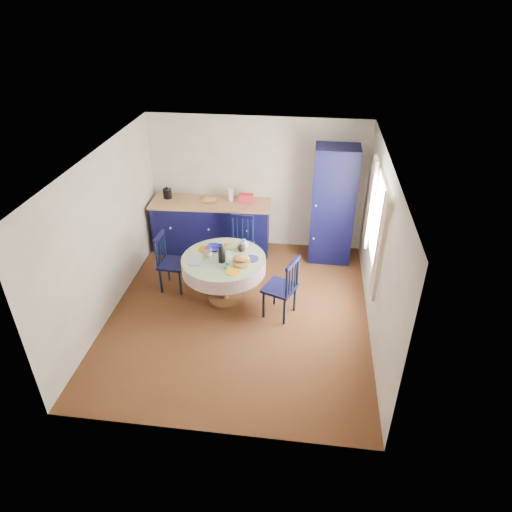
{
  "coord_description": "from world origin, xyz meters",
  "views": [
    {
      "loc": [
        0.98,
        -5.61,
        4.53
      ],
      "look_at": [
        0.24,
        0.2,
        0.94
      ],
      "focal_mm": 32.0,
      "sensor_mm": 36.0,
      "label": 1
    }
  ],
  "objects_px": {
    "mug_a": "(208,254)",
    "mug_c": "(242,248)",
    "kitchen_counter": "(212,225)",
    "pantry_cabinet": "(333,206)",
    "mug_d": "(219,243)",
    "dining_table": "(224,265)",
    "chair_far": "(241,244)",
    "mug_b": "(226,266)",
    "cobalt_bowl": "(214,248)",
    "chair_left": "(170,262)",
    "chair_right": "(282,287)"
  },
  "relations": [
    {
      "from": "kitchen_counter",
      "to": "dining_table",
      "type": "height_order",
      "value": "kitchen_counter"
    },
    {
      "from": "kitchen_counter",
      "to": "pantry_cabinet",
      "type": "height_order",
      "value": "pantry_cabinet"
    },
    {
      "from": "kitchen_counter",
      "to": "chair_far",
      "type": "xyz_separation_m",
      "value": [
        0.65,
        -0.62,
        0.0
      ]
    },
    {
      "from": "chair_left",
      "to": "mug_a",
      "type": "bearing_deg",
      "value": -104.0
    },
    {
      "from": "dining_table",
      "to": "mug_c",
      "type": "bearing_deg",
      "value": 45.85
    },
    {
      "from": "mug_a",
      "to": "mug_c",
      "type": "relative_size",
      "value": 1.0
    },
    {
      "from": "chair_right",
      "to": "chair_far",
      "type": "bearing_deg",
      "value": -124.5
    },
    {
      "from": "mug_a",
      "to": "mug_b",
      "type": "relative_size",
      "value": 1.36
    },
    {
      "from": "kitchen_counter",
      "to": "cobalt_bowl",
      "type": "height_order",
      "value": "kitchen_counter"
    },
    {
      "from": "chair_left",
      "to": "chair_far",
      "type": "relative_size",
      "value": 0.99
    },
    {
      "from": "chair_left",
      "to": "mug_c",
      "type": "relative_size",
      "value": 8.03
    },
    {
      "from": "kitchen_counter",
      "to": "pantry_cabinet",
      "type": "distance_m",
      "value": 2.3
    },
    {
      "from": "mug_c",
      "to": "cobalt_bowl",
      "type": "xyz_separation_m",
      "value": [
        -0.44,
        -0.02,
        -0.02
      ]
    },
    {
      "from": "chair_left",
      "to": "chair_right",
      "type": "height_order",
      "value": "chair_right"
    },
    {
      "from": "chair_right",
      "to": "mug_d",
      "type": "xyz_separation_m",
      "value": [
        -1.1,
        0.65,
        0.32
      ]
    },
    {
      "from": "dining_table",
      "to": "mug_b",
      "type": "height_order",
      "value": "dining_table"
    },
    {
      "from": "kitchen_counter",
      "to": "chair_far",
      "type": "bearing_deg",
      "value": -46.28
    },
    {
      "from": "kitchen_counter",
      "to": "mug_d",
      "type": "distance_m",
      "value": 1.33
    },
    {
      "from": "pantry_cabinet",
      "to": "dining_table",
      "type": "height_order",
      "value": "pantry_cabinet"
    },
    {
      "from": "cobalt_bowl",
      "to": "mug_b",
      "type": "bearing_deg",
      "value": -61.06
    },
    {
      "from": "dining_table",
      "to": "mug_b",
      "type": "distance_m",
      "value": 0.35
    },
    {
      "from": "mug_c",
      "to": "chair_left",
      "type": "bearing_deg",
      "value": -179.58
    },
    {
      "from": "mug_b",
      "to": "chair_far",
      "type": "bearing_deg",
      "value": 89.48
    },
    {
      "from": "kitchen_counter",
      "to": "mug_b",
      "type": "bearing_deg",
      "value": -74.0
    },
    {
      "from": "kitchen_counter",
      "to": "chair_right",
      "type": "height_order",
      "value": "kitchen_counter"
    },
    {
      "from": "mug_c",
      "to": "mug_b",
      "type": "bearing_deg",
      "value": -105.49
    },
    {
      "from": "mug_c",
      "to": "chair_far",
      "type": "bearing_deg",
      "value": 100.69
    },
    {
      "from": "kitchen_counter",
      "to": "mug_d",
      "type": "bearing_deg",
      "value": -74.88
    },
    {
      "from": "mug_c",
      "to": "cobalt_bowl",
      "type": "relative_size",
      "value": 0.49
    },
    {
      "from": "kitchen_counter",
      "to": "mug_d",
      "type": "xyz_separation_m",
      "value": [
        0.39,
        -1.22,
        0.33
      ]
    },
    {
      "from": "pantry_cabinet",
      "to": "chair_right",
      "type": "height_order",
      "value": "pantry_cabinet"
    },
    {
      "from": "mug_a",
      "to": "pantry_cabinet",
      "type": "bearing_deg",
      "value": 38.59
    },
    {
      "from": "kitchen_counter",
      "to": "mug_d",
      "type": "relative_size",
      "value": 24.8
    },
    {
      "from": "chair_far",
      "to": "mug_a",
      "type": "relative_size",
      "value": 8.11
    },
    {
      "from": "chair_left",
      "to": "pantry_cabinet",
      "type": "bearing_deg",
      "value": -60.05
    },
    {
      "from": "mug_a",
      "to": "cobalt_bowl",
      "type": "distance_m",
      "value": 0.22
    },
    {
      "from": "dining_table",
      "to": "mug_c",
      "type": "distance_m",
      "value": 0.38
    },
    {
      "from": "kitchen_counter",
      "to": "mug_a",
      "type": "height_order",
      "value": "kitchen_counter"
    },
    {
      "from": "mug_d",
      "to": "cobalt_bowl",
      "type": "relative_size",
      "value": 0.35
    },
    {
      "from": "chair_far",
      "to": "cobalt_bowl",
      "type": "bearing_deg",
      "value": -106.97
    },
    {
      "from": "pantry_cabinet",
      "to": "mug_b",
      "type": "distance_m",
      "value": 2.44
    },
    {
      "from": "mug_c",
      "to": "cobalt_bowl",
      "type": "height_order",
      "value": "mug_c"
    },
    {
      "from": "kitchen_counter",
      "to": "chair_left",
      "type": "distance_m",
      "value": 1.42
    },
    {
      "from": "pantry_cabinet",
      "to": "dining_table",
      "type": "bearing_deg",
      "value": -136.65
    },
    {
      "from": "kitchen_counter",
      "to": "dining_table",
      "type": "xyz_separation_m",
      "value": [
        0.55,
        -1.6,
        0.17
      ]
    },
    {
      "from": "chair_right",
      "to": "mug_c",
      "type": "xyz_separation_m",
      "value": [
        -0.7,
        0.52,
        0.32
      ]
    },
    {
      "from": "pantry_cabinet",
      "to": "dining_table",
      "type": "distance_m",
      "value": 2.32
    },
    {
      "from": "mug_a",
      "to": "mug_d",
      "type": "relative_size",
      "value": 1.37
    },
    {
      "from": "chair_far",
      "to": "mug_b",
      "type": "bearing_deg",
      "value": -85.8
    },
    {
      "from": "chair_left",
      "to": "cobalt_bowl",
      "type": "relative_size",
      "value": 3.9
    }
  ]
}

